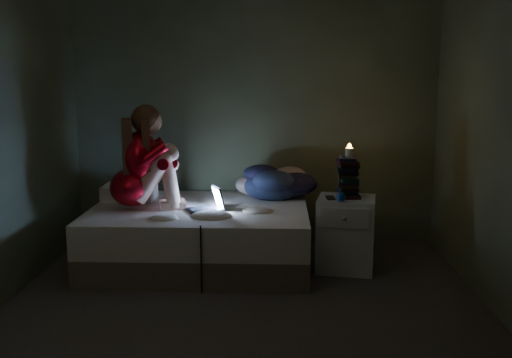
# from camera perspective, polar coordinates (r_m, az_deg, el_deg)

# --- Properties ---
(floor) EXTENTS (3.60, 3.80, 0.02)m
(floor) POSITION_cam_1_polar(r_m,az_deg,el_deg) (4.41, -1.18, -12.80)
(floor) COLOR black
(floor) RESTS_ON ground
(wall_back) EXTENTS (3.60, 0.02, 2.60)m
(wall_back) POSITION_cam_1_polar(r_m,az_deg,el_deg) (5.97, -0.14, 6.30)
(wall_back) COLOR #3E4935
(wall_back) RESTS_ON ground
(wall_front) EXTENTS (3.60, 0.02, 2.60)m
(wall_front) POSITION_cam_1_polar(r_m,az_deg,el_deg) (2.19, -4.26, -0.82)
(wall_front) COLOR #3E4935
(wall_front) RESTS_ON ground
(wall_right) EXTENTS (0.02, 3.80, 2.60)m
(wall_right) POSITION_cam_1_polar(r_m,az_deg,el_deg) (4.36, 23.32, 3.95)
(wall_right) COLOR #3E4935
(wall_right) RESTS_ON ground
(bed) EXTENTS (1.91, 1.43, 0.52)m
(bed) POSITION_cam_1_polar(r_m,az_deg,el_deg) (5.39, -5.38, -5.40)
(bed) COLOR beige
(bed) RESTS_ON ground
(pillow) EXTENTS (0.48, 0.34, 0.14)m
(pillow) POSITION_cam_1_polar(r_m,az_deg,el_deg) (5.73, -12.01, -1.23)
(pillow) COLOR white
(pillow) RESTS_ON bed
(woman) EXTENTS (0.64, 0.50, 0.92)m
(woman) POSITION_cam_1_polar(r_m,az_deg,el_deg) (5.25, -11.94, 2.04)
(woman) COLOR #8F0001
(woman) RESTS_ON bed
(laptop) EXTENTS (0.37, 0.32, 0.21)m
(laptop) POSITION_cam_1_polar(r_m,az_deg,el_deg) (5.17, -4.99, -1.86)
(laptop) COLOR black
(laptop) RESTS_ON bed
(clothes_pile) EXTENTS (0.65, 0.56, 0.34)m
(clothes_pile) POSITION_cam_1_polar(r_m,az_deg,el_deg) (5.63, 1.54, -0.17)
(clothes_pile) COLOR navy
(clothes_pile) RESTS_ON bed
(nightstand) EXTENTS (0.55, 0.51, 0.64)m
(nightstand) POSITION_cam_1_polar(r_m,az_deg,el_deg) (5.26, 8.58, -5.21)
(nightstand) COLOR silver
(nightstand) RESTS_ON ground
(book_stack) EXTENTS (0.19, 0.25, 0.37)m
(book_stack) POSITION_cam_1_polar(r_m,az_deg,el_deg) (5.18, 8.87, 0.30)
(book_stack) COLOR black
(book_stack) RESTS_ON nightstand
(candle) EXTENTS (0.07, 0.07, 0.08)m
(candle) POSITION_cam_1_polar(r_m,az_deg,el_deg) (5.14, 8.94, 2.79)
(candle) COLOR beige
(candle) RESTS_ON book_stack
(phone) EXTENTS (0.10, 0.15, 0.01)m
(phone) POSITION_cam_1_polar(r_m,az_deg,el_deg) (5.11, 7.25, -1.85)
(phone) COLOR black
(phone) RESTS_ON nightstand
(blue_orb) EXTENTS (0.08, 0.08, 0.08)m
(blue_orb) POSITION_cam_1_polar(r_m,az_deg,el_deg) (5.01, 8.49, -1.73)
(blue_orb) COLOR navy
(blue_orb) RESTS_ON nightstand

